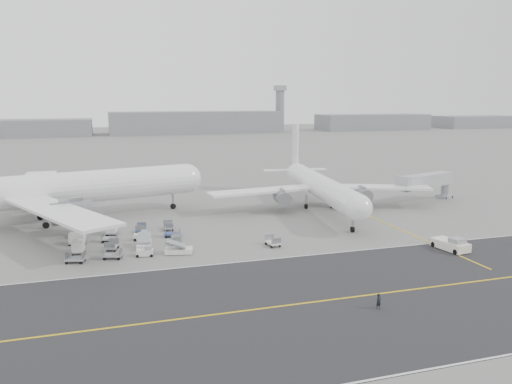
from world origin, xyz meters
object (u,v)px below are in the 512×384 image
object	(u,v)px
control_tower	(280,107)
airliner_b	(320,186)
ground_crew_a	(379,301)
pushback_tug	(451,244)
airliner_a	(43,191)
jet_bridge	(426,182)

from	to	relation	value
control_tower	airliner_b	size ratio (longest dim) A/B	0.66
airliner_b	ground_crew_a	xyz separation A→B (m)	(-14.47, -47.95, -3.86)
pushback_tug	airliner_b	bearing A→B (deg)	93.49
airliner_a	pushback_tug	xyz separation A→B (m)	(59.95, -34.93, -5.27)
control_tower	pushback_tug	size ratio (longest dim) A/B	4.20
airliner_a	pushback_tug	bearing A→B (deg)	-133.54
pushback_tug	ground_crew_a	bearing A→B (deg)	-152.77
airliner_b	pushback_tug	xyz separation A→B (m)	(7.08, -32.23, -3.87)
ground_crew_a	airliner_b	bearing A→B (deg)	62.18
airliner_a	jet_bridge	xyz separation A→B (m)	(77.98, -3.12, -1.73)
airliner_a	ground_crew_a	size ratio (longest dim) A/B	34.86
control_tower	jet_bridge	world-z (taller)	control_tower
jet_bridge	airliner_b	bearing A→B (deg)	160.92
airliner_a	control_tower	bearing A→B (deg)	-42.03
control_tower	airliner_b	bearing A→B (deg)	-107.76
airliner_a	pushback_tug	world-z (taller)	airliner_a
pushback_tug	ground_crew_a	world-z (taller)	pushback_tug
airliner_a	ground_crew_a	bearing A→B (deg)	-156.14
control_tower	airliner_a	size ratio (longest dim) A/B	0.51
ground_crew_a	pushback_tug	bearing A→B (deg)	25.09
airliner_a	jet_bridge	distance (m)	78.07
pushback_tug	ground_crew_a	distance (m)	26.67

